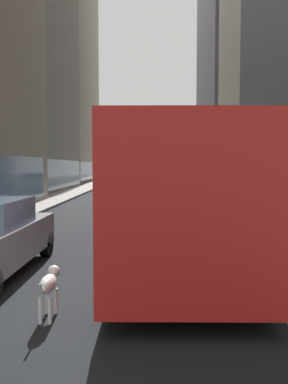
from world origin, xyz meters
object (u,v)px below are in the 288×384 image
(car_blue_hatchback, at_px, (123,186))
(dalmatian_dog, at_px, (49,284))
(car_red_coupe, at_px, (130,180))
(transit_bus, at_px, (170,186))
(car_black_suv, at_px, (170,181))
(car_white_van, at_px, (110,182))

(car_blue_hatchback, xyz_separation_m, dalmatian_dog, (0.32, -23.70, -0.31))
(car_red_coupe, height_order, dalmatian_dog, car_red_coupe)
(transit_bus, distance_m, car_black_suv, 29.74)
(transit_bus, relative_size, car_white_van, 2.74)
(car_white_van, distance_m, car_blue_hatchback, 7.10)
(transit_bus, bearing_deg, car_blue_hatchback, 97.23)
(car_red_coupe, xyz_separation_m, dalmatian_dog, (0.32, -35.60, -0.31))
(car_black_suv, bearing_deg, car_red_coupe, 164.13)
(transit_bus, distance_m, car_blue_hatchback, 19.09)
(dalmatian_dog, bearing_deg, car_black_suv, 83.91)
(transit_bus, height_order, car_white_van, transit_bus)
(car_red_coupe, relative_size, car_white_van, 1.14)
(car_red_coupe, bearing_deg, car_blue_hatchback, -90.00)
(car_red_coupe, xyz_separation_m, car_white_van, (-1.60, -4.99, -0.00))
(car_blue_hatchback, bearing_deg, car_red_coupe, 90.00)
(car_black_suv, bearing_deg, transit_bus, -93.09)
(car_red_coupe, bearing_deg, transit_bus, -85.55)
(transit_bus, distance_m, car_white_van, 26.16)
(transit_bus, xyz_separation_m, car_white_van, (-4.00, 25.84, -0.95))
(car_red_coupe, xyz_separation_m, car_blue_hatchback, (-0.00, -11.90, 0.00))
(car_blue_hatchback, bearing_deg, car_black_suv, 69.62)
(transit_bus, distance_m, dalmatian_dog, 5.37)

